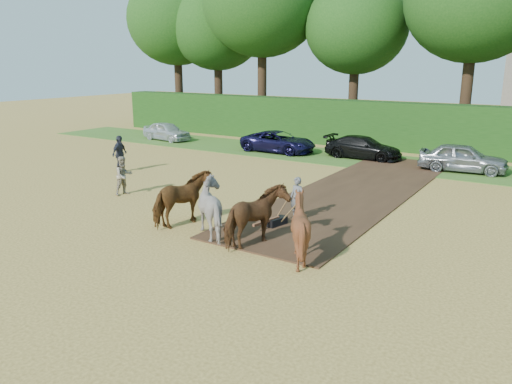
{
  "coord_description": "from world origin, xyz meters",
  "views": [
    {
      "loc": [
        9.03,
        -12.97,
        5.43
      ],
      "look_at": [
        0.73,
        0.08,
        1.4
      ],
      "focal_mm": 35.0,
      "sensor_mm": 36.0,
      "label": 1
    }
  ],
  "objects_px": {
    "spectator_far": "(120,154)",
    "plough_team": "(238,212)",
    "spectator_near": "(124,176)",
    "parked_cars": "(392,152)"
  },
  "relations": [
    {
      "from": "spectator_far",
      "to": "plough_team",
      "type": "distance_m",
      "value": 11.9
    },
    {
      "from": "parked_cars",
      "to": "plough_team",
      "type": "bearing_deg",
      "value": -90.81
    },
    {
      "from": "spectator_near",
      "to": "plough_team",
      "type": "xyz_separation_m",
      "value": [
        7.22,
        -2.03,
        0.1
      ]
    },
    {
      "from": "plough_team",
      "to": "parked_cars",
      "type": "relative_size",
      "value": 0.18
    },
    {
      "from": "spectator_near",
      "to": "parked_cars",
      "type": "height_order",
      "value": "spectator_near"
    },
    {
      "from": "spectator_far",
      "to": "plough_team",
      "type": "xyz_separation_m",
      "value": [
        10.76,
        -5.09,
        -0.02
      ]
    },
    {
      "from": "spectator_near",
      "to": "plough_team",
      "type": "distance_m",
      "value": 7.5
    },
    {
      "from": "plough_team",
      "to": "spectator_far",
      "type": "bearing_deg",
      "value": 154.7
    },
    {
      "from": "spectator_far",
      "to": "parked_cars",
      "type": "relative_size",
      "value": 0.05
    },
    {
      "from": "spectator_near",
      "to": "spectator_far",
      "type": "bearing_deg",
      "value": 61.15
    }
  ]
}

